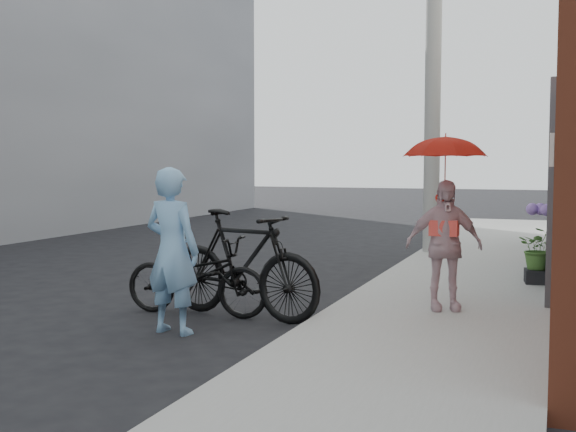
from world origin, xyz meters
The scene contains 11 objects.
ground centered at (0.00, 0.00, 0.00)m, with size 80.00×80.00×0.00m, color black.
sidewalk centered at (2.10, 2.00, 0.06)m, with size 2.20×24.00×0.12m, color #989892.
curb centered at (0.94, 2.00, 0.06)m, with size 0.12×24.00×0.12m, color #9E9E99.
utility_pole centered at (1.10, 6.00, 3.50)m, with size 0.28×0.28×7.00m, color #9E9E99.
officer centered at (-0.36, -0.58, 0.83)m, with size 0.61×0.40×1.66m, color #7AADD9.
bike_left centered at (-0.54, 0.25, 0.45)m, with size 0.59×1.70×0.89m, color black.
bike_right centered at (0.00, 0.30, 0.60)m, with size 0.56×1.99×1.19m, color black.
kimono_woman centered at (2.08, 0.96, 0.82)m, with size 0.82×0.34×1.40m, color beige.
parasol centered at (2.08, 0.96, 1.90)m, with size 0.85×0.85×0.75m, color red.
planter centered at (3.00, 3.11, 0.21)m, with size 0.34×0.34×0.18m, color black.
potted_plant centered at (3.00, 3.11, 0.58)m, with size 0.51×0.44×0.57m, color #42702D.
Camera 1 is at (3.24, -6.84, 1.71)m, focal length 45.00 mm.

